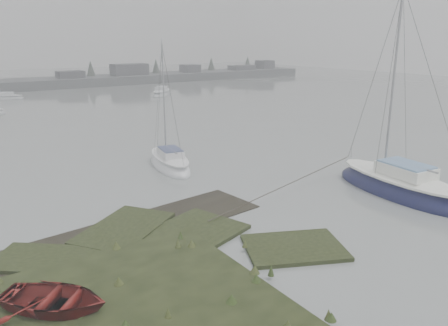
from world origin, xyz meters
TOP-DOWN VIEW (x-y plane):
  - ground at (0.00, 30.00)m, footprint 160.00×160.00m
  - far_shoreline at (26.84, 61.90)m, footprint 60.00×8.00m
  - sailboat_main at (8.89, 0.98)m, footprint 3.19×7.66m
  - sailboat_white at (1.74, 11.54)m, footprint 2.72×5.67m
  - sailboat_far_b at (16.95, 42.83)m, footprint 5.29×5.45m
  - sailboat_far_c at (-1.23, 50.22)m, footprint 4.50×2.75m
  - dinghy at (-7.70, 0.30)m, footprint 3.67×3.66m

SIDE VIEW (x-z plane):
  - ground at x=0.00m, z-range 0.00..0.00m
  - sailboat_far_c at x=-1.23m, z-range -2.83..3.20m
  - sailboat_white at x=1.74m, z-range -3.60..4.08m
  - sailboat_far_b at x=16.95m, z-range -3.79..4.29m
  - sailboat_main at x=8.89m, z-range -4.93..5.58m
  - dinghy at x=-7.70m, z-range 0.22..0.85m
  - far_shoreline at x=26.84m, z-range -1.22..2.93m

